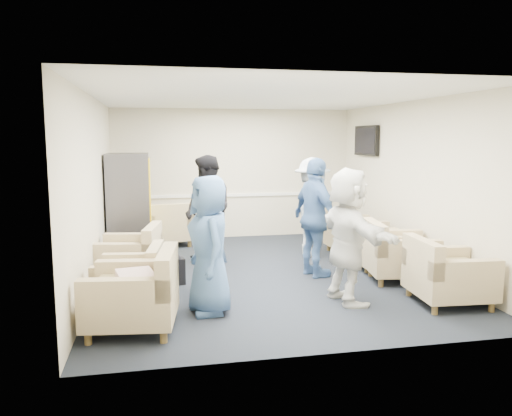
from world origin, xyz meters
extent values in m
plane|color=black|center=(0.00, 0.00, 0.00)|extent=(6.00, 6.00, 0.00)
plane|color=silver|center=(0.00, 0.00, 2.70)|extent=(6.00, 6.00, 0.00)
cube|color=beige|center=(0.00, 3.00, 1.35)|extent=(5.00, 0.02, 2.70)
cube|color=beige|center=(0.00, -3.00, 1.35)|extent=(5.00, 0.02, 2.70)
cube|color=beige|center=(-2.50, 0.00, 1.35)|extent=(0.02, 6.00, 2.70)
cube|color=beige|center=(2.50, 0.00, 1.35)|extent=(0.02, 6.00, 2.70)
cube|color=white|center=(0.00, 2.98, 0.90)|extent=(4.98, 0.04, 0.06)
cube|color=black|center=(2.44, 1.80, 2.05)|extent=(0.07, 1.00, 0.58)
cube|color=black|center=(2.40, 1.80, 2.05)|extent=(0.01, 0.92, 0.50)
cube|color=#4F4E56|center=(2.48, 1.80, 1.90)|extent=(0.04, 0.10, 0.25)
cube|color=tan|center=(-1.91, -1.97, 0.29)|extent=(1.06, 1.06, 0.31)
cube|color=olive|center=(-1.91, -1.97, 0.50)|extent=(0.73, 0.69, 0.11)
cube|color=tan|center=(-1.52, -2.02, 0.67)|extent=(0.28, 0.96, 0.44)
cube|color=tan|center=(-1.99, -1.09, 0.24)|extent=(0.89, 0.89, 0.26)
cube|color=olive|center=(-1.99, -1.09, 0.42)|extent=(0.61, 0.58, 0.09)
cube|color=tan|center=(-1.66, -1.13, 0.56)|extent=(0.23, 0.81, 0.38)
cube|color=tan|center=(-2.06, -0.01, 0.27)|extent=(1.02, 1.02, 0.29)
cube|color=olive|center=(-2.06, -0.01, 0.47)|extent=(0.70, 0.67, 0.10)
cube|color=tan|center=(-1.69, -0.07, 0.62)|extent=(0.30, 0.90, 0.42)
cube|color=tan|center=(2.01, -1.86, 0.27)|extent=(0.96, 0.96, 0.30)
cube|color=olive|center=(2.01, -1.86, 0.48)|extent=(0.66, 0.63, 0.11)
cube|color=tan|center=(1.64, -1.83, 0.63)|extent=(0.21, 0.91, 0.42)
cube|color=tan|center=(1.91, -0.72, 0.28)|extent=(1.07, 1.07, 0.31)
cube|color=olive|center=(1.91, -0.72, 0.49)|extent=(0.73, 0.70, 0.11)
cube|color=tan|center=(1.53, -0.65, 0.66)|extent=(0.30, 0.94, 0.44)
cube|color=tan|center=(1.91, -0.16, 0.25)|extent=(0.85, 0.85, 0.27)
cube|color=olive|center=(1.91, -0.16, 0.44)|extent=(0.59, 0.55, 0.10)
cube|color=tan|center=(1.56, -0.15, 0.59)|extent=(0.15, 0.83, 0.39)
cube|color=tan|center=(1.92, 0.99, 0.27)|extent=(0.93, 0.93, 0.29)
cube|color=olive|center=(1.92, 0.99, 0.47)|extent=(0.64, 0.60, 0.10)
cube|color=tan|center=(1.55, 0.97, 0.63)|extent=(0.19, 0.89, 0.42)
cube|color=tan|center=(-1.44, 2.46, 0.28)|extent=(1.07, 1.07, 0.30)
cube|color=olive|center=(-1.44, 2.46, 0.48)|extent=(0.70, 0.74, 0.11)
cube|color=tan|center=(-1.37, 2.08, 0.64)|extent=(0.92, 0.32, 0.43)
cube|color=#4F4E56|center=(-2.10, 1.67, 0.92)|extent=(0.72, 0.87, 1.83)
cube|color=#FF9D05|center=(-1.73, 1.67, 1.01)|extent=(0.02, 0.74, 1.47)
cube|color=black|center=(-1.73, 1.67, 0.24)|extent=(0.02, 0.43, 0.12)
cube|color=black|center=(-1.39, -0.32, 0.19)|extent=(0.30, 0.25, 0.38)
sphere|color=black|center=(-1.39, -0.32, 0.36)|extent=(0.19, 0.19, 0.19)
cube|color=beige|center=(-1.86, -1.97, 0.57)|extent=(0.47, 0.57, 0.14)
imported|color=#3E6195|center=(-1.01, -1.58, 0.83)|extent=(0.65, 0.88, 1.66)
imported|color=#3E6195|center=(-0.91, -0.83, 0.80)|extent=(0.57, 0.68, 1.61)
imported|color=black|center=(-0.78, 0.76, 0.91)|extent=(1.04, 1.11, 1.83)
imported|color=white|center=(1.09, 0.96, 0.88)|extent=(0.67, 1.15, 1.76)
imported|color=#3E6195|center=(0.73, -0.29, 0.91)|extent=(0.70, 1.14, 1.81)
imported|color=silver|center=(0.76, -1.54, 0.87)|extent=(0.72, 1.66, 1.74)
camera|label=1|loc=(-1.62, -7.41, 2.10)|focal=35.00mm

